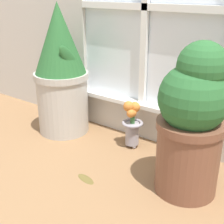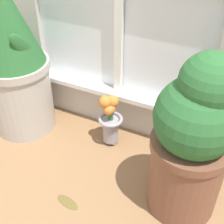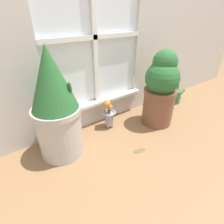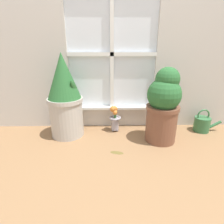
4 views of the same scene
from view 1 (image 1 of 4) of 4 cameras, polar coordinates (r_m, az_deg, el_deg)
name	(u,v)px [view 1 (image 1 of 4)]	position (r m, az deg, el deg)	size (l,w,h in m)	color
ground_plane	(83,175)	(1.55, -5.27, -11.45)	(10.00, 10.00, 0.00)	olive
potted_plant_left	(61,71)	(1.88, -9.32, 7.36)	(0.33, 0.33, 0.78)	#B7B2A8
potted_plant_right	(192,120)	(1.33, 14.43, -1.49)	(0.29, 0.29, 0.66)	brown
flower_vase	(132,123)	(1.73, 3.69, -1.96)	(0.12, 0.12, 0.27)	#99939E
fallen_leaf	(86,178)	(1.52, -4.82, -12.00)	(0.12, 0.07, 0.01)	brown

